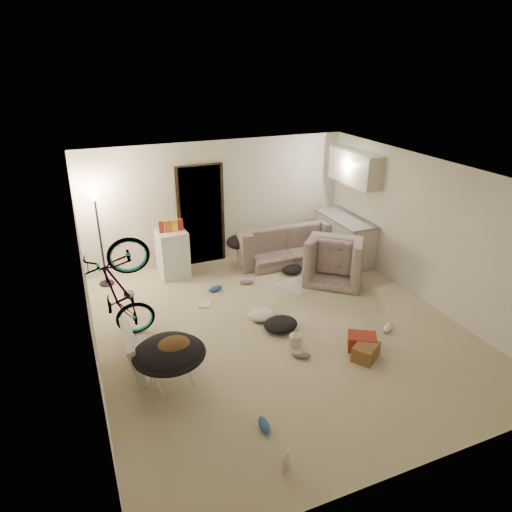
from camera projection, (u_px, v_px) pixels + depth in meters
name	position (u px, v px, depth m)	size (l,w,h in m)	color
floor	(279.00, 329.00, 7.31)	(5.50, 6.00, 0.02)	beige
ceiling	(283.00, 174.00, 6.29)	(5.50, 6.00, 0.02)	white
wall_back	(219.00, 202.00, 9.35)	(5.50, 0.02, 2.50)	white
wall_front	(419.00, 378.00, 4.25)	(5.50, 0.02, 2.50)	white
wall_left	(86.00, 290.00, 5.84)	(0.02, 6.00, 2.50)	white
wall_right	(428.00, 232.00, 7.76)	(0.02, 6.00, 2.50)	white
doorway	(201.00, 216.00, 9.27)	(0.85, 0.10, 2.04)	black
door_trim	(201.00, 216.00, 9.24)	(0.97, 0.04, 2.10)	black
floor_lamp	(97.00, 219.00, 8.18)	(0.28, 0.28, 1.81)	black
kitchen_counter	(344.00, 239.00, 9.66)	(0.60, 1.50, 0.88)	beige
counter_top	(345.00, 218.00, 9.48)	(0.64, 1.54, 0.04)	gray
kitchen_uppers	(355.00, 168.00, 9.10)	(0.38, 1.40, 0.65)	beige
sofa	(282.00, 246.00, 9.67)	(2.05, 0.80, 0.60)	#3B423A
armchair	(336.00, 261.00, 8.85)	(1.05, 0.92, 0.68)	#3B423A
bicycle	(124.00, 313.00, 6.84)	(0.61, 1.75, 0.92)	black
book_asset	(282.00, 475.00, 4.74)	(0.17, 0.24, 0.02)	maroon
mini_fridge	(173.00, 254.00, 8.89)	(0.54, 0.54, 0.93)	white
snack_box_0	(162.00, 229.00, 8.61)	(0.10, 0.07, 0.30)	maroon
snack_box_1	(168.00, 228.00, 8.65)	(0.10, 0.07, 0.30)	orange
snack_box_2	(174.00, 227.00, 8.69)	(0.10, 0.07, 0.30)	gold
snack_box_3	(180.00, 226.00, 8.74)	(0.10, 0.07, 0.30)	maroon
saucer_chair	(170.00, 359.00, 5.90)	(0.95, 0.95, 0.67)	silver
hoodie	(173.00, 347.00, 5.81)	(0.48, 0.40, 0.22)	brown
sofa_drape	(240.00, 242.00, 9.24)	(0.56, 0.46, 0.28)	black
tv_box	(133.00, 351.00, 6.24)	(0.11, 0.91, 0.60)	silver
drink_case_a	(366.00, 352.00, 6.54)	(0.40, 0.28, 0.23)	brown
drink_case_b	(362.00, 342.00, 6.75)	(0.41, 0.30, 0.24)	maroon
juicer	(295.00, 339.00, 6.83)	(0.18, 0.18, 0.25)	beige
newspaper	(294.00, 286.00, 8.61)	(0.47, 0.61, 0.01)	silver
book_blue	(270.00, 316.00, 7.61)	(0.20, 0.27, 0.03)	#2B559C
book_white	(206.00, 304.00, 7.99)	(0.21, 0.28, 0.03)	silver
shoe_0	(215.00, 289.00, 8.43)	(0.28, 0.12, 0.11)	#2B559C
shoe_1	(247.00, 282.00, 8.68)	(0.27, 0.11, 0.10)	slate
shoe_2	(264.00, 425.00, 5.32)	(0.28, 0.12, 0.11)	#2B559C
shoe_3	(301.00, 355.00, 6.57)	(0.28, 0.12, 0.11)	slate
shoe_4	(388.00, 327.00, 7.22)	(0.29, 0.12, 0.11)	white
clothes_lump_a	(281.00, 324.00, 7.24)	(0.56, 0.48, 0.18)	black
clothes_lump_b	(292.00, 269.00, 9.15)	(0.44, 0.38, 0.13)	black
clothes_lump_c	(262.00, 315.00, 7.54)	(0.47, 0.40, 0.14)	silver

